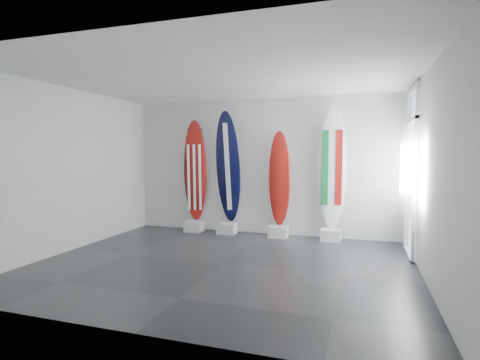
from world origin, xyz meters
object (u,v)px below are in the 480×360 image
(surfboard_swiss, at_px, (279,179))
(surfboard_usa, at_px, (195,171))
(surfboard_navy, at_px, (228,168))
(surfboard_italy, at_px, (332,168))

(surfboard_swiss, bearing_deg, surfboard_usa, 177.78)
(surfboard_navy, height_order, surfboard_swiss, surfboard_navy)
(surfboard_usa, relative_size, surfboard_italy, 0.92)
(surfboard_usa, distance_m, surfboard_italy, 3.07)
(surfboard_navy, distance_m, surfboard_italy, 2.27)
(surfboard_navy, relative_size, surfboard_italy, 0.99)
(surfboard_usa, height_order, surfboard_italy, surfboard_italy)
(surfboard_navy, bearing_deg, surfboard_italy, 2.45)
(surfboard_navy, distance_m, surfboard_swiss, 1.19)
(surfboard_swiss, distance_m, surfboard_italy, 1.12)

